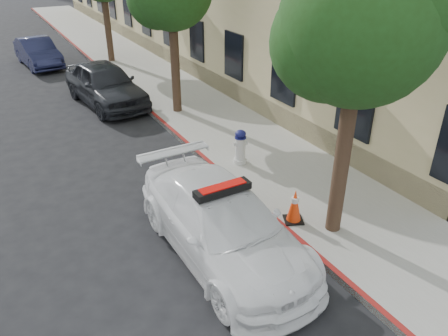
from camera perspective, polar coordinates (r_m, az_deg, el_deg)
name	(u,v)px	position (r m, az deg, el deg)	size (l,w,h in m)	color
ground	(167,224)	(9.64, -7.46, -7.31)	(120.00, 120.00, 0.00)	black
sidewalk	(155,81)	(19.31, -9.01, 11.21)	(3.20, 50.00, 0.15)	gray
curb_strip	(120,86)	(18.86, -13.44, 10.40)	(0.12, 50.00, 0.15)	maroon
tree_near	(363,23)	(7.91, 17.75, 17.61)	(2.92, 2.82, 5.62)	black
police_car	(223,223)	(8.38, -0.19, -7.25)	(2.00, 4.79, 1.53)	white
parked_car_mid	(105,84)	(16.80, -15.25, 10.54)	(1.82, 4.53, 1.55)	black
parked_car_far	(38,52)	(23.28, -23.14, 13.70)	(1.37, 3.94, 1.30)	#161837
fire_hydrant	(240,147)	(11.56, 2.14, 2.76)	(0.40, 0.36, 0.94)	silver
traffic_cone	(295,206)	(9.33, 9.20, -4.87)	(0.52, 0.52, 0.76)	black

